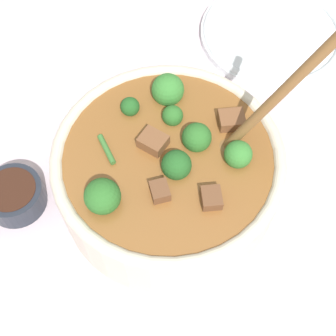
# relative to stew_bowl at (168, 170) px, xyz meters

# --- Properties ---
(ground_plane) EXTENTS (4.00, 4.00, 0.00)m
(ground_plane) POSITION_rel_stew_bowl_xyz_m (-0.00, 0.00, -0.06)
(ground_plane) COLOR silver
(stew_bowl) EXTENTS (0.29, 0.30, 0.28)m
(stew_bowl) POSITION_rel_stew_bowl_xyz_m (0.00, 0.00, 0.00)
(stew_bowl) COLOR beige
(stew_bowl) RESTS_ON ground_plane
(condiment_bowl) EXTENTS (0.08, 0.08, 0.04)m
(condiment_bowl) POSITION_rel_stew_bowl_xyz_m (-0.08, 0.19, -0.04)
(condiment_bowl) COLOR #232833
(condiment_bowl) RESTS_ON ground_plane
(empty_plate) EXTENTS (0.24, 0.24, 0.02)m
(empty_plate) POSITION_rel_stew_bowl_xyz_m (0.34, -0.07, -0.05)
(empty_plate) COLOR white
(empty_plate) RESTS_ON ground_plane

